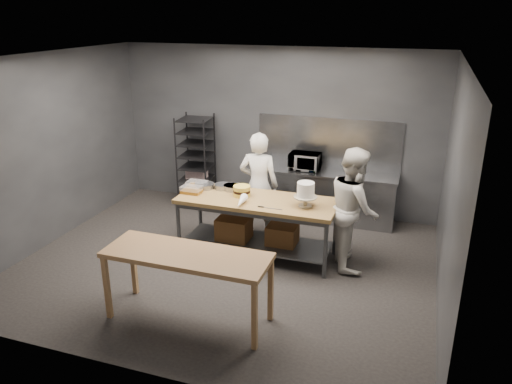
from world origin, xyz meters
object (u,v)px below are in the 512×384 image
Objects in this scene: work_table at (256,220)px; near_counter at (187,260)px; speed_rack at (196,162)px; layer_cake at (242,191)px; chef_right at (354,208)px; microwave at (305,161)px; chef_behind at (259,185)px; frosted_cake_stand at (306,192)px.

near_counter is at bearing -96.39° from work_table.
layer_cake is at bearing -46.36° from speed_rack.
layer_cake is (-1.69, -0.10, 0.10)m from chef_right.
microwave is (2.10, 0.08, 0.19)m from speed_rack.
layer_cake is (-0.06, -0.63, 0.11)m from chef_behind.
near_counter is 2.64m from chef_right.
work_table is at bearing -101.12° from microwave.
chef_right is at bearing 51.04° from near_counter.
chef_behind is (0.03, 2.58, 0.07)m from near_counter.
chef_right reaches higher than speed_rack.
chef_behind is at bearing -31.35° from speed_rack.
frosted_cake_stand is 1.04m from layer_cake.
chef_behind is at bearing 142.08° from frosted_cake_stand.
work_table is 9.21× the size of layer_cake.
microwave is at bearing 78.88° from work_table.
frosted_cake_stand is (0.44, -1.79, 0.10)m from microwave.
microwave is at bearing 70.87° from layer_cake.
microwave is at bearing -120.57° from chef_behind.
speed_rack is 6.72× the size of layer_cake.
speed_rack is (-1.76, 1.64, 0.28)m from work_table.
chef_behind is at bearing 84.34° from layer_cake.
work_table is 0.77m from chef_behind.
frosted_cake_stand is (0.96, -0.74, 0.26)m from chef_behind.
chef_behind is 6.81× the size of layer_cake.
chef_right reaches higher than frosted_cake_stand.
layer_cake is at bearing -109.13° from microwave.
speed_rack is 3.07m from frosted_cake_stand.
microwave is at bearing 81.35° from near_counter.
speed_rack is 2.21m from layer_cake.
layer_cake is at bearing 80.17° from chef_behind.
near_counter is 1.14× the size of speed_rack.
frosted_cake_stand is at bearing 88.84° from chef_right.
work_table is 4.43× the size of microwave.
layer_cake is (-1.02, 0.12, -0.15)m from frosted_cake_stand.
chef_right is at bearing 17.58° from frosted_cake_stand.
near_counter is 5.46× the size of frosted_cake_stand.
near_counter is 1.96m from layer_cake.
frosted_cake_stand is at bearing 61.71° from near_counter.
chef_behind reaches higher than near_counter.
chef_right is (3.21, -1.50, 0.04)m from speed_rack.
frosted_cake_stand is at bearing -76.23° from microwave.
near_counter is at bearing 85.09° from chef_behind.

